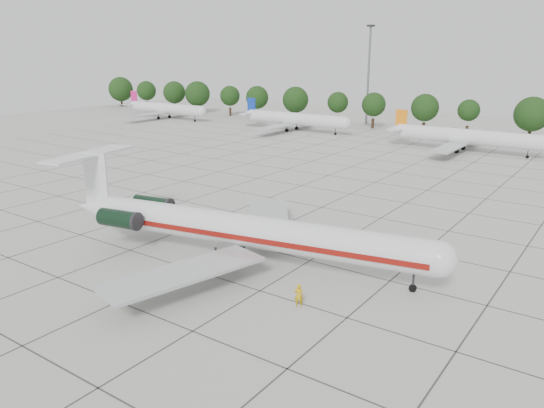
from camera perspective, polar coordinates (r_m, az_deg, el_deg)
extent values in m
plane|color=beige|center=(54.53, -3.10, -4.26)|extent=(260.00, 260.00, 0.00)
cube|color=#383838|center=(66.33, 4.92, -0.55)|extent=(170.00, 170.00, 0.02)
cylinder|color=silver|center=(48.36, -1.96, -2.98)|extent=(32.52, 9.07, 2.98)
sphere|color=silver|center=(44.09, 17.48, -5.69)|extent=(2.98, 2.98, 2.98)
cone|color=silver|center=(58.59, -18.46, -0.39)|extent=(5.00, 3.78, 2.98)
cube|color=maroon|center=(49.72, -1.19, -2.70)|extent=(31.08, 6.02, 0.50)
cube|color=maroon|center=(47.16, -2.77, -3.78)|extent=(31.08, 6.02, 0.50)
cube|color=#B7BABC|center=(56.64, -0.38, -1.38)|extent=(11.31, 13.42, 0.27)
cube|color=#B7BABC|center=(43.30, -9.45, -7.28)|extent=(7.34, 14.16, 0.27)
cube|color=black|center=(56.60, -13.04, -0.24)|extent=(2.17, 1.53, 0.23)
cylinder|color=black|center=(57.08, -12.66, -0.08)|extent=(4.58, 2.51, 1.72)
cube|color=black|center=(53.58, -15.64, -1.36)|extent=(2.17, 1.53, 0.23)
cylinder|color=black|center=(53.12, -16.07, -1.54)|extent=(4.58, 2.51, 1.72)
cube|color=silver|center=(57.51, -18.40, 2.58)|extent=(2.89, 0.79, 5.42)
cube|color=silver|center=(57.43, -19.09, 5.09)|extent=(4.71, 11.16, 0.20)
cylinder|color=black|center=(45.17, 14.95, -8.12)|extent=(0.21, 0.21, 1.72)
cylinder|color=black|center=(45.39, 14.90, -8.74)|extent=(0.67, 0.37, 0.63)
cylinder|color=black|center=(52.16, -3.48, -3.86)|extent=(0.25, 0.25, 1.63)
cylinder|color=black|center=(52.41, -3.47, -4.61)|extent=(0.99, 0.70, 0.90)
cylinder|color=black|center=(48.33, -6.08, -5.59)|extent=(0.25, 0.25, 1.63)
cylinder|color=black|center=(48.60, -6.05, -6.38)|extent=(0.99, 0.70, 0.90)
imported|color=gold|center=(41.30, 2.89, -9.78)|extent=(0.83, 0.75, 1.92)
cylinder|color=silver|center=(158.19, -11.34, 10.05)|extent=(27.20, 3.00, 3.00)
cube|color=#B7BABC|center=(159.04, -11.57, 9.63)|extent=(3.50, 27.20, 0.25)
cube|color=#DA1773|center=(167.90, -14.63, 11.07)|extent=(2.40, 0.25, 3.60)
cylinder|color=black|center=(160.70, -10.97, 9.22)|extent=(0.80, 0.45, 0.80)
cylinder|color=black|center=(157.70, -12.12, 9.03)|extent=(0.80, 0.45, 0.80)
cylinder|color=silver|center=(131.19, 2.52, 9.14)|extent=(27.20, 3.00, 3.00)
cube|color=#B7BABC|center=(131.88, 2.14, 8.65)|extent=(3.50, 27.20, 0.25)
cube|color=#0C2FA5|center=(138.57, -2.23, 10.60)|extent=(2.40, 0.25, 3.60)
cylinder|color=black|center=(133.90, 2.65, 8.16)|extent=(0.80, 0.45, 0.80)
cylinder|color=black|center=(130.25, 1.60, 7.94)|extent=(0.80, 0.45, 0.80)
cylinder|color=silver|center=(110.06, 20.19, 6.81)|extent=(27.20, 3.00, 3.00)
cube|color=#B7BABC|center=(110.50, 19.63, 6.27)|extent=(3.50, 27.20, 0.25)
cube|color=orange|center=(113.88, 13.74, 8.94)|extent=(2.40, 0.25, 3.60)
cylinder|color=black|center=(112.82, 19.87, 5.71)|extent=(0.80, 0.45, 0.80)
cylinder|color=black|center=(108.64, 19.24, 5.40)|extent=(0.80, 0.45, 0.80)
cylinder|color=#332114|center=(198.52, -15.86, 10.43)|extent=(0.70, 0.70, 2.50)
sphere|color=black|center=(198.15, -15.96, 11.79)|extent=(8.44, 8.44, 8.44)
cylinder|color=#332114|center=(188.53, -13.26, 10.34)|extent=(0.70, 0.70, 2.50)
sphere|color=black|center=(188.14, -13.36, 11.77)|extent=(6.44, 6.44, 6.44)
cylinder|color=#332114|center=(178.96, -10.39, 10.21)|extent=(0.70, 0.70, 2.50)
sphere|color=black|center=(178.55, -10.47, 11.72)|extent=(7.14, 7.14, 7.14)
cylinder|color=#332114|center=(171.89, -7.96, 10.08)|extent=(0.70, 0.70, 2.50)
sphere|color=black|center=(171.46, -8.02, 11.66)|extent=(7.79, 7.79, 7.79)
cylinder|color=#332114|center=(163.23, -4.51, 9.87)|extent=(0.70, 0.70, 2.50)
sphere|color=black|center=(162.78, -4.55, 11.53)|extent=(5.94, 5.94, 5.94)
cylinder|color=#332114|center=(156.97, -1.59, 9.66)|extent=(0.70, 0.70, 2.50)
sphere|color=black|center=(156.51, -1.61, 11.39)|extent=(6.57, 6.57, 6.57)
cylinder|color=#332114|center=(149.52, 2.52, 9.32)|extent=(0.70, 0.70, 2.50)
sphere|color=black|center=(149.03, 2.54, 11.14)|extent=(7.15, 7.15, 7.15)
cylinder|color=#332114|center=(142.89, 7.03, 8.90)|extent=(0.70, 0.70, 2.50)
sphere|color=black|center=(142.38, 7.09, 10.80)|extent=(5.43, 5.43, 5.43)
cylinder|color=#332114|center=(138.42, 10.78, 8.51)|extent=(0.70, 0.70, 2.50)
sphere|color=black|center=(137.89, 10.89, 10.46)|extent=(5.99, 5.99, 5.99)
cylinder|color=#332114|center=(133.57, 15.97, 7.91)|extent=(0.70, 0.70, 2.50)
sphere|color=black|center=(133.02, 16.13, 9.93)|extent=(6.50, 6.50, 6.50)
cylinder|color=#332114|center=(130.61, 20.20, 7.36)|extent=(0.70, 0.70, 2.50)
sphere|color=black|center=(130.05, 20.41, 9.43)|extent=(4.93, 4.93, 4.93)
cylinder|color=#332114|center=(127.89, 25.91, 6.57)|extent=(0.70, 0.70, 2.50)
sphere|color=black|center=(127.31, 26.18, 8.67)|extent=(7.40, 7.40, 7.40)
cylinder|color=slate|center=(145.92, 10.32, 13.35)|extent=(0.56, 0.56, 25.00)
cube|color=black|center=(145.91, 10.59, 18.34)|extent=(1.60, 1.60, 0.50)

